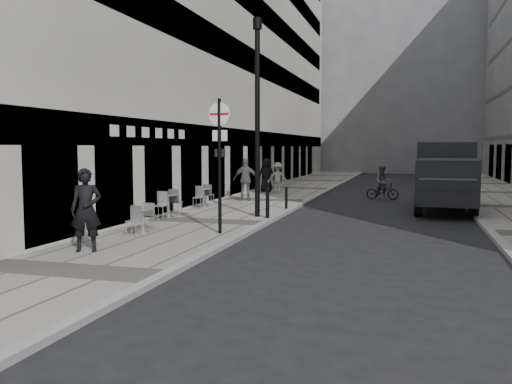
% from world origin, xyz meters
% --- Properties ---
extents(ground, '(120.00, 120.00, 0.00)m').
position_xyz_m(ground, '(0.00, 0.00, 0.00)').
color(ground, black).
rests_on(ground, ground).
extents(sidewalk, '(4.00, 60.00, 0.12)m').
position_xyz_m(sidewalk, '(-2.00, 18.00, 0.06)').
color(sidewalk, gray).
rests_on(sidewalk, ground).
extents(building_left, '(4.00, 45.00, 18.00)m').
position_xyz_m(building_left, '(-6.00, 24.50, 9.00)').
color(building_left, beige).
rests_on(building_left, ground).
extents(building_far, '(24.00, 16.00, 22.00)m').
position_xyz_m(building_far, '(1.50, 56.00, 11.00)').
color(building_far, gray).
rests_on(building_far, ground).
extents(walking_man, '(0.85, 0.72, 1.99)m').
position_xyz_m(walking_man, '(-2.74, 4.53, 1.11)').
color(walking_man, black).
rests_on(walking_man, sidewalk).
extents(sign_post, '(0.66, 0.14, 3.86)m').
position_xyz_m(sign_post, '(-0.60, 7.95, 2.59)').
color(sign_post, black).
rests_on(sign_post, sidewalk).
extents(lamppost, '(0.31, 0.31, 6.97)m').
position_xyz_m(lamppost, '(-0.60, 11.89, 4.00)').
color(lamppost, black).
rests_on(lamppost, sidewalk).
extents(bollard_near, '(0.13, 0.13, 1.00)m').
position_xyz_m(bollard_near, '(-0.15, 11.61, 0.62)').
color(bollard_near, black).
rests_on(bollard_near, sidewalk).
extents(bollard_far, '(0.11, 0.11, 0.83)m').
position_xyz_m(bollard_far, '(-0.15, 14.59, 0.54)').
color(bollard_far, black).
rests_on(bollard_far, sidewalk).
extents(panel_van, '(2.38, 6.00, 2.79)m').
position_xyz_m(panel_van, '(6.01, 16.56, 1.57)').
color(panel_van, black).
rests_on(panel_van, ground).
extents(cyclist, '(1.63, 0.72, 1.70)m').
position_xyz_m(cyclist, '(3.33, 20.80, 0.66)').
color(cyclist, black).
rests_on(cyclist, ground).
extents(pedestrian_a, '(1.23, 0.70, 1.97)m').
position_xyz_m(pedestrian_a, '(-2.69, 17.31, 1.10)').
color(pedestrian_a, '#545458').
rests_on(pedestrian_a, sidewalk).
extents(pedestrian_b, '(1.20, 0.87, 1.66)m').
position_xyz_m(pedestrian_b, '(-2.27, 21.80, 0.95)').
color(pedestrian_b, '#A6A09A').
rests_on(pedestrian_b, sidewalk).
extents(pedestrian_c, '(1.08, 0.96, 1.86)m').
position_xyz_m(pedestrian_c, '(-3.05, 22.36, 1.05)').
color(pedestrian_c, black).
rests_on(pedestrian_c, sidewalk).
extents(cafe_table_near, '(0.64, 1.45, 0.82)m').
position_xyz_m(cafe_table_near, '(-2.80, 7.45, 0.54)').
color(cafe_table_near, silver).
rests_on(cafe_table_near, sidewalk).
extents(cafe_table_mid, '(0.74, 1.66, 0.95)m').
position_xyz_m(cafe_table_mid, '(-3.60, 10.87, 0.60)').
color(cafe_table_mid, '#BBBCBE').
rests_on(cafe_table_mid, sidewalk).
extents(cafe_table_far, '(0.70, 1.58, 0.90)m').
position_xyz_m(cafe_table_far, '(-3.60, 14.29, 0.57)').
color(cafe_table_far, '#B6B7B9').
rests_on(cafe_table_far, sidewalk).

